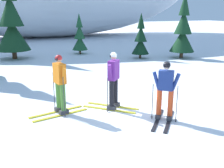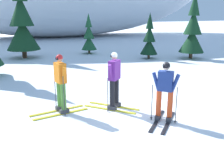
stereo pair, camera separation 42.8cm
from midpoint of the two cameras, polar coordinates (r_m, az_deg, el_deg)
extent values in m
plane|color=white|center=(8.26, 4.07, -6.35)|extent=(120.00, 120.00, 0.00)
cube|color=gold|center=(8.51, -2.17, -5.53)|extent=(1.33, 1.34, 0.03)
cube|color=gold|center=(8.81, -1.27, -4.76)|extent=(1.33, 1.34, 0.03)
cube|color=#38383D|center=(8.45, -1.55, -5.14)|extent=(0.30, 0.30, 0.12)
cube|color=#38383D|center=(8.75, -0.66, -4.39)|extent=(0.30, 0.30, 0.12)
cylinder|color=black|center=(8.29, -1.57, -2.08)|extent=(0.15, 0.15, 0.83)
cylinder|color=black|center=(8.60, -0.67, -1.42)|extent=(0.15, 0.15, 0.83)
cube|color=#6B2889|center=(8.26, -1.14, 3.03)|extent=(0.48, 0.48, 0.61)
cylinder|color=#6B2889|center=(8.03, -1.87, 2.33)|extent=(0.27, 0.26, 0.58)
cylinder|color=#6B2889|center=(8.52, -0.45, 3.11)|extent=(0.27, 0.26, 0.58)
sphere|color=tan|center=(8.18, -1.16, 5.97)|extent=(0.19, 0.19, 0.19)
sphere|color=white|center=(8.17, -1.16, 6.18)|extent=(0.21, 0.21, 0.21)
cube|color=black|center=(8.21, -1.68, 6.08)|extent=(0.13, 0.13, 0.07)
cylinder|color=#2D2D33|center=(8.16, -2.46, -2.48)|extent=(0.02, 0.02, 1.11)
cylinder|color=#2D2D33|center=(8.32, -2.42, -5.71)|extent=(0.07, 0.07, 0.01)
cylinder|color=#2D2D33|center=(8.79, -0.59, -1.12)|extent=(0.02, 0.02, 1.11)
cylinder|color=#2D2D33|center=(8.95, -0.58, -4.14)|extent=(0.07, 0.07, 0.01)
cube|color=gold|center=(8.26, -12.40, -6.58)|extent=(1.75, 0.45, 0.03)
cube|color=gold|center=(8.55, -13.33, -5.85)|extent=(1.75, 0.45, 0.03)
cube|color=#38383D|center=(8.27, -11.80, -5.96)|extent=(0.30, 0.19, 0.12)
cube|color=#38383D|center=(8.56, -12.74, -5.25)|extent=(0.30, 0.19, 0.12)
cylinder|color=#4C8433|center=(8.11, -11.98, -2.88)|extent=(0.15, 0.15, 0.82)
cylinder|color=#4C8433|center=(8.41, -12.93, -2.26)|extent=(0.15, 0.15, 0.82)
cube|color=orange|center=(8.07, -12.76, 2.24)|extent=(0.32, 0.47, 0.60)
cylinder|color=orange|center=(7.84, -11.97, 1.55)|extent=(0.15, 0.29, 0.58)
cylinder|color=orange|center=(8.32, -13.47, 2.27)|extent=(0.15, 0.29, 0.58)
sphere|color=tan|center=(7.99, -12.94, 5.22)|extent=(0.19, 0.19, 0.19)
sphere|color=red|center=(7.98, -12.95, 5.43)|extent=(0.21, 0.21, 0.21)
cube|color=black|center=(7.95, -13.48, 5.22)|extent=(0.07, 0.15, 0.07)
cylinder|color=#2D2D33|center=(7.91, -11.85, -2.89)|extent=(0.02, 0.02, 1.24)
cylinder|color=#2D2D33|center=(8.10, -11.63, -6.65)|extent=(0.07, 0.07, 0.01)
cylinder|color=#2D2D33|center=(8.54, -13.82, -1.63)|extent=(0.02, 0.02, 1.24)
cylinder|color=#2D2D33|center=(8.71, -13.58, -5.15)|extent=(0.07, 0.07, 0.01)
cube|color=black|center=(7.79, 10.64, -7.87)|extent=(1.20, 1.28, 0.03)
cube|color=black|center=(7.83, 8.28, -7.62)|extent=(1.20, 1.28, 0.03)
cube|color=#38383D|center=(7.85, 10.77, -7.09)|extent=(0.29, 0.30, 0.12)
cube|color=#38383D|center=(7.90, 8.44, -6.84)|extent=(0.29, 0.30, 0.12)
cylinder|color=#DB471E|center=(7.69, 10.94, -4.07)|extent=(0.15, 0.15, 0.76)
cylinder|color=#DB471E|center=(7.74, 8.57, -3.84)|extent=(0.15, 0.15, 0.76)
cube|color=navy|center=(7.52, 9.98, 0.79)|extent=(0.46, 0.45, 0.56)
cylinder|color=navy|center=(7.51, 11.87, 0.16)|extent=(0.27, 0.26, 0.58)
cylinder|color=navy|center=(7.58, 8.06, 0.49)|extent=(0.27, 0.26, 0.58)
sphere|color=beige|center=(7.43, 10.12, 3.81)|extent=(0.19, 0.19, 0.19)
sphere|color=black|center=(7.43, 10.13, 4.04)|extent=(0.21, 0.21, 0.21)
cube|color=black|center=(7.35, 10.03, 3.77)|extent=(0.13, 0.13, 0.07)
cylinder|color=#2D2D33|center=(7.62, 12.23, -4.33)|extent=(0.02, 0.02, 1.06)
cylinder|color=#2D2D33|center=(7.79, 12.03, -7.59)|extent=(0.07, 0.07, 0.01)
cylinder|color=#2D2D33|center=(7.71, 7.15, -3.83)|extent=(0.02, 0.02, 1.06)
cylinder|color=#2D2D33|center=(7.88, 7.03, -7.06)|extent=(0.07, 0.07, 0.01)
cylinder|color=#47301E|center=(18.66, -20.93, 6.24)|extent=(0.30, 0.30, 0.75)
cone|color=#14381E|center=(18.53, -21.27, 9.75)|extent=(2.16, 2.16, 1.93)
cone|color=#14381E|center=(18.47, -21.75, 14.51)|extent=(1.55, 1.55, 1.93)
cylinder|color=#47301E|center=(19.73, -7.51, 7.06)|extent=(0.16, 0.16, 0.39)
cone|color=#1E512D|center=(19.66, -7.58, 8.79)|extent=(1.12, 1.12, 1.01)
cone|color=#1E512D|center=(19.58, -7.66, 11.13)|extent=(0.81, 0.81, 1.01)
cone|color=#1E512D|center=(19.53, -7.75, 13.48)|extent=(0.49, 0.49, 1.01)
cylinder|color=#47301E|center=(17.79, 5.41, 6.21)|extent=(0.16, 0.16, 0.40)
cone|color=black|center=(17.70, 5.46, 8.15)|extent=(1.14, 1.14, 1.02)
cone|color=black|center=(17.62, 5.53, 10.80)|extent=(0.82, 0.82, 1.02)
cone|color=black|center=(17.57, 5.60, 13.46)|extent=(0.50, 0.50, 1.02)
cylinder|color=#47301E|center=(18.42, 14.08, 6.40)|extent=(0.23, 0.23, 0.57)
cone|color=#14381E|center=(18.31, 14.26, 9.09)|extent=(1.63, 1.63, 1.46)
cone|color=#14381E|center=(18.22, 14.51, 12.74)|extent=(1.17, 1.17, 1.46)
cone|color=#14381E|center=(18.21, 14.77, 16.41)|extent=(0.72, 0.72, 1.46)
camera|label=1|loc=(0.21, -91.55, -0.43)|focal=42.40mm
camera|label=2|loc=(0.21, 88.45, 0.43)|focal=42.40mm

